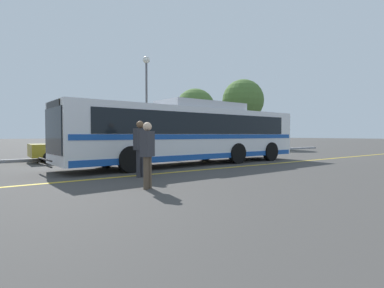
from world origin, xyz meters
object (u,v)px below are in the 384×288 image
object	(u,v)px
parked_car_2	(153,146)
tree_1	(243,100)
tree_0	(195,109)
parked_car_1	(71,148)
transit_bus	(192,133)
street_lamp	(146,87)
pedestrian_0	(147,151)
pedestrian_1	(140,145)
parked_car_3	(219,144)

from	to	relation	value
parked_car_2	tree_1	size ratio (longest dim) A/B	0.55
tree_0	parked_car_1	bearing A→B (deg)	-157.02
transit_bus	parked_car_1	xyz separation A→B (m)	(-4.35, 4.96, -0.82)
tree_0	parked_car_2	bearing A→B (deg)	-143.60
street_lamp	tree_0	xyz separation A→B (m)	(6.64, 3.37, -0.89)
transit_bus	tree_0	bearing A→B (deg)	-39.42
parked_car_1	pedestrian_0	xyz separation A→B (m)	(-0.51, -9.65, 0.29)
parked_car_2	tree_0	distance (m)	9.50
pedestrian_1	parked_car_1	bearing A→B (deg)	-104.16
pedestrian_1	street_lamp	xyz separation A→B (m)	(5.06, 9.30, 3.59)
parked_car_1	street_lamp	size ratio (longest dim) A/B	0.60
transit_bus	parked_car_1	bearing A→B (deg)	39.07
parked_car_1	parked_car_2	bearing A→B (deg)	88.52
pedestrian_1	pedestrian_0	bearing A→B (deg)	52.37
parked_car_3	street_lamp	xyz separation A→B (m)	(-4.57, 2.20, 3.88)
parked_car_3	tree_0	distance (m)	6.66
tree_1	parked_car_2	bearing A→B (deg)	-156.55
parked_car_2	parked_car_1	bearing A→B (deg)	84.47
parked_car_3	pedestrian_0	xyz separation A→B (m)	(-10.43, -9.15, 0.21)
parked_car_3	pedestrian_0	bearing A→B (deg)	128.71
parked_car_3	street_lamp	size ratio (longest dim) A/B	0.68
transit_bus	pedestrian_0	xyz separation A→B (m)	(-4.86, -4.69, -0.53)
pedestrian_1	tree_1	size ratio (longest dim) A/B	0.26
pedestrian_0	street_lamp	size ratio (longest dim) A/B	0.26
street_lamp	tree_1	world-z (taller)	tree_1
parked_car_2	parked_car_3	xyz separation A→B (m)	(5.17, -0.24, 0.09)
transit_bus	pedestrian_0	size ratio (longest dim) A/B	7.38
parked_car_3	tree_1	xyz separation A→B (m)	(8.96, 6.37, 4.27)
pedestrian_1	street_lamp	size ratio (longest dim) A/B	0.28
parked_car_2	tree_1	distance (m)	16.00
parked_car_3	tree_0	bearing A→B (deg)	-22.91
pedestrian_1	tree_1	bearing A→B (deg)	-160.40
transit_bus	tree_0	size ratio (longest dim) A/B	2.30
pedestrian_0	pedestrian_1	world-z (taller)	pedestrian_1
tree_1	pedestrian_1	bearing A→B (deg)	-144.07
parked_car_1	tree_0	xyz separation A→B (m)	(11.98, 5.08, 3.08)
pedestrian_0	street_lamp	xyz separation A→B (m)	(5.86, 11.36, 3.68)
pedestrian_0	parked_car_2	bearing A→B (deg)	-154.06
pedestrian_1	tree_0	bearing A→B (deg)	-149.02
parked_car_1	street_lamp	world-z (taller)	street_lamp
tree_0	tree_1	xyz separation A→B (m)	(6.89, 0.79, 1.28)
transit_bus	pedestrian_1	size ratio (longest dim) A/B	6.86
transit_bus	tree_1	size ratio (longest dim) A/B	1.77
parked_car_3	parked_car_2	bearing A→B (deg)	84.72
parked_car_2	pedestrian_0	size ratio (longest dim) A/B	2.31
pedestrian_0	street_lamp	bearing A→B (deg)	-152.11
street_lamp	tree_0	bearing A→B (deg)	26.95
parked_car_1	tree_1	distance (m)	20.24
pedestrian_0	transit_bus	bearing A→B (deg)	-170.85
transit_bus	parked_car_1	world-z (taller)	transit_bus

